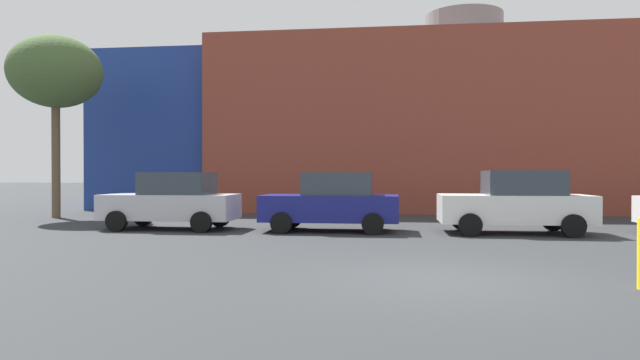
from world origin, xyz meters
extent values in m
plane|color=#2D3033|center=(0.00, 0.00, 0.00)|extent=(200.00, 200.00, 0.00)
cube|color=brown|center=(2.97, 20.47, 4.05)|extent=(24.50, 11.64, 8.10)
cube|color=navy|center=(-12.29, 20.47, 3.84)|extent=(6.04, 10.48, 7.69)
cylinder|color=slate|center=(2.97, 20.47, 9.10)|extent=(4.00, 4.00, 2.00)
cube|color=silver|center=(-7.77, 7.40, 0.71)|extent=(4.12, 1.77, 0.79)
cube|color=#333D47|center=(-7.53, 7.40, 1.44)|extent=(2.06, 1.57, 0.69)
cylinder|color=black|center=(-9.10, 6.50, 0.31)|extent=(0.63, 0.22, 0.63)
cylinder|color=black|center=(-9.10, 8.30, 0.31)|extent=(0.63, 0.22, 0.63)
cylinder|color=black|center=(-6.45, 6.50, 0.31)|extent=(0.63, 0.22, 0.63)
cylinder|color=black|center=(-6.45, 8.30, 0.31)|extent=(0.63, 0.22, 0.63)
cube|color=navy|center=(-2.72, 7.40, 0.71)|extent=(4.11, 1.76, 0.78)
cube|color=#333D47|center=(-2.48, 7.40, 1.44)|extent=(2.06, 1.57, 0.69)
cylinder|color=black|center=(-4.04, 6.50, 0.31)|extent=(0.63, 0.22, 0.63)
cylinder|color=black|center=(-4.04, 8.30, 0.31)|extent=(0.63, 0.22, 0.63)
cylinder|color=black|center=(-1.40, 6.50, 0.31)|extent=(0.63, 0.22, 0.63)
cylinder|color=black|center=(-1.40, 8.30, 0.31)|extent=(0.63, 0.22, 0.63)
cube|color=white|center=(2.66, 7.40, 0.73)|extent=(4.24, 1.82, 0.81)
cube|color=#333D47|center=(2.91, 7.40, 1.48)|extent=(2.12, 1.62, 0.71)
cylinder|color=black|center=(1.30, 6.47, 0.32)|extent=(0.65, 0.22, 0.65)
cylinder|color=black|center=(1.30, 8.33, 0.32)|extent=(0.65, 0.22, 0.65)
cylinder|color=black|center=(4.02, 6.47, 0.32)|extent=(0.65, 0.22, 0.65)
cylinder|color=black|center=(4.02, 8.33, 0.32)|extent=(0.65, 0.22, 0.65)
cylinder|color=brown|center=(-14.10, 11.20, 2.42)|extent=(0.32, 0.32, 4.83)
ellipsoid|color=#476033|center=(-14.10, 11.20, 5.81)|extent=(3.57, 3.57, 2.85)
camera|label=1|loc=(-0.97, -9.05, 1.72)|focal=30.66mm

